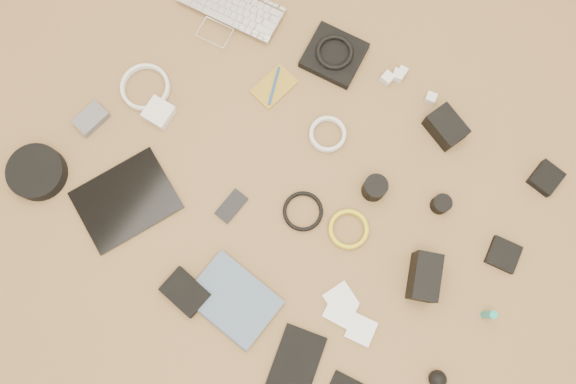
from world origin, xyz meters
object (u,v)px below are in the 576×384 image
Objects in this scene: tablet at (126,200)px; phone at (231,206)px; dslr_camera at (446,127)px; headphone_case at (37,172)px; paperback at (214,325)px; laptop at (224,19)px.

tablet reaches higher than phone.
dslr_camera is 1.17× the size of phone.
headphone_case is 0.71× the size of paperback.
laptop is 2.86× the size of dslr_camera.
phone is at bearing 25.87° from headphone_case.
laptop is 0.75m from headphone_case.
laptop is at bearing 123.51° from tablet.
phone is at bearing -105.80° from dslr_camera.
dslr_camera reaches higher than paperback.
headphone_case is at bearing -150.83° from phone.
paperback is (0.55, -0.78, -0.00)m from laptop.
dslr_camera is at bearing 41.96° from headphone_case.
tablet is 1.65× the size of headphone_case.
phone is at bearing 55.79° from tablet.
headphone_case reaches higher than phone.
headphone_case is (-0.15, -0.74, 0.01)m from laptop.
dslr_camera reaches higher than headphone_case.
laptop is 0.96m from paperback.
paperback is (-0.22, -0.88, -0.02)m from dslr_camera.
phone is 0.59m from headphone_case.
phone is at bearing 31.51° from paperback.
laptop reaches higher than tablet.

